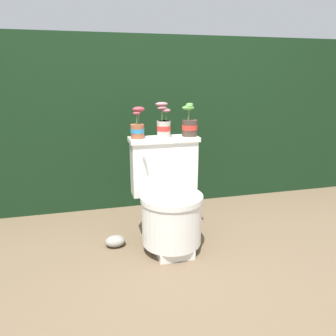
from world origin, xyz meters
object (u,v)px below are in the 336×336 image
(toilet, at_px, (169,202))
(potted_plant_midleft, at_px, (164,125))
(garden_stone, at_px, (115,241))
(potted_plant_left, at_px, (138,128))
(potted_plant_middle, at_px, (190,125))

(toilet, relative_size, potted_plant_midleft, 3.14)
(toilet, xyz_separation_m, garden_stone, (-0.37, 0.07, -0.29))
(potted_plant_left, relative_size, garden_stone, 1.51)
(potted_plant_left, distance_m, garden_stone, 0.81)
(potted_plant_midleft, distance_m, garden_stone, 0.88)
(garden_stone, bearing_deg, potted_plant_midleft, 10.98)
(garden_stone, bearing_deg, potted_plant_middle, 6.91)
(potted_plant_midleft, distance_m, potted_plant_middle, 0.18)
(toilet, bearing_deg, potted_plant_middle, 37.87)
(potted_plant_left, xyz_separation_m, potted_plant_middle, (0.36, -0.01, 0.01))
(potted_plant_middle, distance_m, garden_stone, 0.97)
(potted_plant_midleft, bearing_deg, toilet, -88.86)
(potted_plant_midleft, height_order, potted_plant_middle, potted_plant_midleft)
(potted_plant_middle, xyz_separation_m, garden_stone, (-0.55, -0.07, -0.79))
(potted_plant_left, bearing_deg, potted_plant_middle, -1.35)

